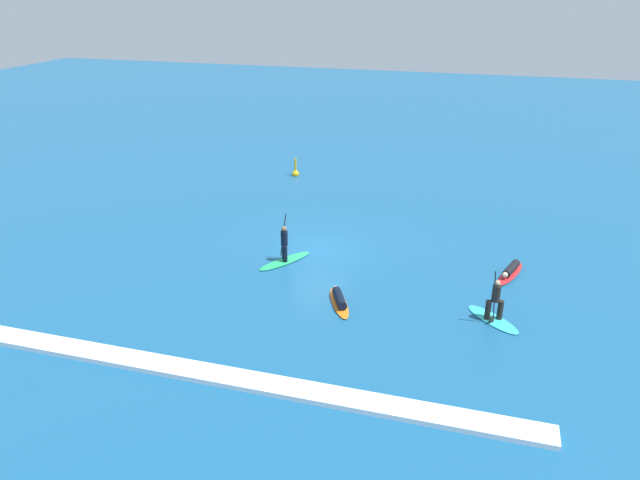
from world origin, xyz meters
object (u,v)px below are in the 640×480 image
at_px(surfer_on_green_board, 285,253).
at_px(marker_buoy, 296,173).
at_px(surfer_on_teal_board, 494,310).
at_px(surfer_on_orange_board, 339,300).
at_px(surfer_on_red_board, 510,271).

xyz_separation_m(surfer_on_green_board, marker_buoy, (-3.58, 12.47, -0.25)).
xyz_separation_m(surfer_on_green_board, surfer_on_teal_board, (9.28, -2.65, 0.01)).
bearing_deg(surfer_on_orange_board, surfer_on_green_board, 22.48).
bearing_deg(surfer_on_red_board, surfer_on_orange_board, -36.42).
distance_m(surfer_on_red_board, marker_buoy, 17.40).
xyz_separation_m(surfer_on_teal_board, marker_buoy, (-12.85, 15.12, -0.26)).
distance_m(surfer_on_orange_board, surfer_on_red_board, 7.99).
bearing_deg(marker_buoy, surfer_on_green_board, -74.00).
relative_size(surfer_on_teal_board, marker_buoy, 1.83).
bearing_deg(surfer_on_red_board, surfer_on_teal_board, 10.08).
height_order(surfer_on_teal_board, marker_buoy, surfer_on_teal_board).
height_order(surfer_on_red_board, marker_buoy, marker_buoy).
bearing_deg(surfer_on_orange_board, surfer_on_teal_board, -111.43).
distance_m(surfer_on_orange_board, surfer_on_green_board, 4.54).
relative_size(surfer_on_red_board, marker_buoy, 2.13).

